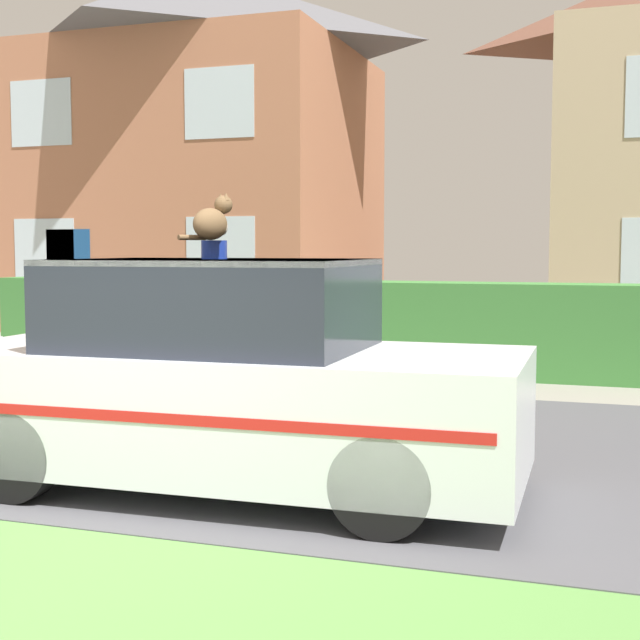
# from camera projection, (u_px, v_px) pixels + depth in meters

# --- Properties ---
(ground_plane) EXTENTS (80.00, 80.00, 0.00)m
(ground_plane) POSITION_uv_depth(u_px,v_px,m) (4.00, 592.00, 4.49)
(ground_plane) COLOR gray
(road_strip) EXTENTS (28.00, 5.64, 0.01)m
(road_strip) POSITION_uv_depth(u_px,v_px,m) (278.00, 439.00, 8.07)
(road_strip) COLOR #4C4C51
(road_strip) RESTS_ON ground
(garden_hedge) EXTENTS (13.24, 0.80, 1.27)m
(garden_hedge) POSITION_uv_depth(u_px,v_px,m) (420.00, 328.00, 12.24)
(garden_hedge) COLOR #3D7F38
(garden_hedge) RESTS_ON ground
(police_car) EXTENTS (4.16, 1.76, 1.77)m
(police_car) POSITION_uv_depth(u_px,v_px,m) (227.00, 381.00, 6.33)
(police_car) COLOR black
(police_car) RESTS_ON road_strip
(cat) EXTENTS (0.34, 0.30, 0.32)m
(cat) POSITION_uv_depth(u_px,v_px,m) (213.00, 221.00, 6.05)
(cat) COLOR brown
(cat) RESTS_ON police_car
(house_left) EXTENTS (7.40, 6.30, 7.86)m
(house_left) POSITION_uv_depth(u_px,v_px,m) (198.00, 146.00, 19.88)
(house_left) COLOR #A86B4C
(house_left) RESTS_ON ground
(wheelie_bin) EXTENTS (0.73, 0.72, 1.13)m
(wheelie_bin) POSITION_uv_depth(u_px,v_px,m) (209.00, 324.00, 13.57)
(wheelie_bin) COLOR black
(wheelie_bin) RESTS_ON ground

